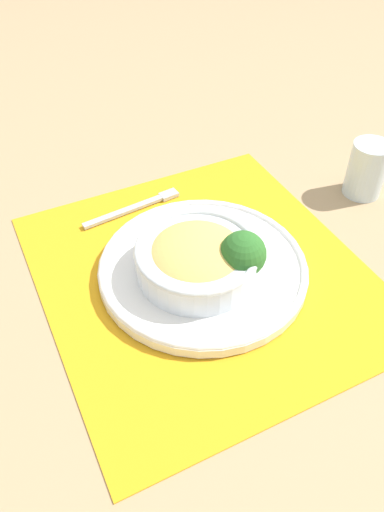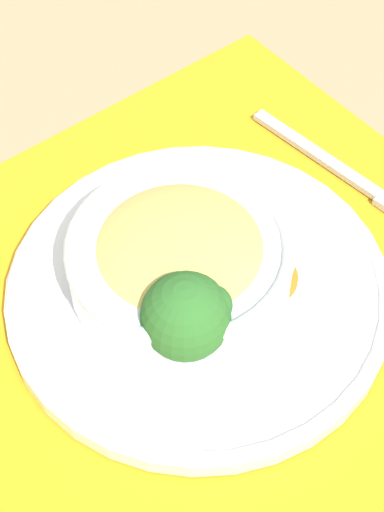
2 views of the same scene
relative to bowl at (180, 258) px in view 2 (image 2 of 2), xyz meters
name	(u,v)px [view 2 (image 2 of 2)]	position (x,y,z in m)	size (l,w,h in m)	color
ground_plane	(199,299)	(-0.01, 0.01, -0.05)	(4.00, 4.00, 0.00)	tan
placemat	(199,298)	(-0.01, 0.01, -0.05)	(0.55, 0.51, 0.00)	orange
plate	(199,289)	(-0.01, 0.01, -0.03)	(0.32, 0.32, 0.02)	white
bowl	(180,258)	(0.00, 0.00, 0.00)	(0.18, 0.18, 0.06)	silver
broccoli_floret	(186,317)	(0.04, 0.05, 0.01)	(0.07, 0.07, 0.08)	#84AD5B
carrot_slice_near	(268,278)	(-0.05, 0.05, -0.03)	(0.05, 0.05, 0.01)	orange
carrot_slice_middle	(261,260)	(-0.06, 0.03, -0.03)	(0.05, 0.05, 0.01)	orange
fork	(345,173)	(-0.20, 0.01, -0.04)	(0.02, 0.18, 0.01)	#B7B7BC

